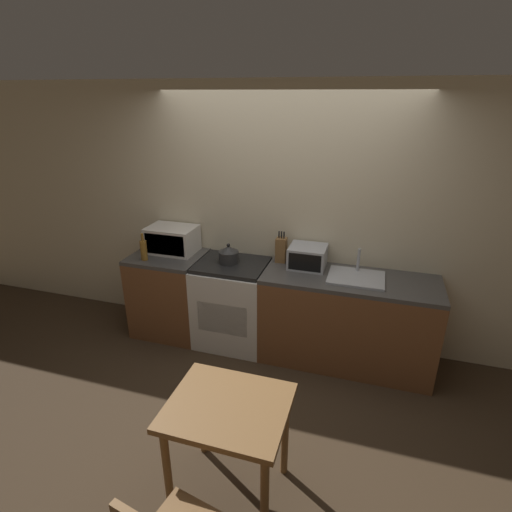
% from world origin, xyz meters
% --- Properties ---
extents(ground_plane, '(16.00, 16.00, 0.00)m').
position_xyz_m(ground_plane, '(0.00, 0.00, 0.00)').
color(ground_plane, '#3D2D1E').
extents(wall_back, '(10.00, 0.06, 2.60)m').
position_xyz_m(wall_back, '(0.00, 0.99, 1.30)').
color(wall_back, beige).
rests_on(wall_back, ground_plane).
extents(counter_left_run, '(0.73, 0.62, 0.90)m').
position_xyz_m(counter_left_run, '(-1.16, 0.65, 0.45)').
color(counter_left_run, brown).
rests_on(counter_left_run, ground_plane).
extents(counter_right_run, '(1.61, 0.62, 0.90)m').
position_xyz_m(counter_right_run, '(0.72, 0.65, 0.45)').
color(counter_right_run, brown).
rests_on(counter_right_run, ground_plane).
extents(stove_range, '(0.71, 0.62, 0.90)m').
position_xyz_m(stove_range, '(-0.44, 0.65, 0.45)').
color(stove_range, silver).
rests_on(stove_range, ground_plane).
extents(kettle, '(0.20, 0.20, 0.20)m').
position_xyz_m(kettle, '(-0.47, 0.66, 0.99)').
color(kettle, '#2D2D2D').
rests_on(kettle, stove_range).
extents(microwave, '(0.50, 0.35, 0.27)m').
position_xyz_m(microwave, '(-1.15, 0.76, 1.04)').
color(microwave, silver).
rests_on(microwave, counter_left_run).
extents(bottle, '(0.07, 0.07, 0.28)m').
position_xyz_m(bottle, '(-1.31, 0.48, 1.01)').
color(bottle, olive).
rests_on(bottle, counter_left_run).
extents(knife_block, '(0.10, 0.10, 0.32)m').
position_xyz_m(knife_block, '(0.02, 0.84, 1.03)').
color(knife_block, brown).
rests_on(knife_block, counter_right_run).
extents(toaster_oven, '(0.35, 0.31, 0.21)m').
position_xyz_m(toaster_oven, '(0.29, 0.78, 1.01)').
color(toaster_oven, '#ADAFB5').
rests_on(toaster_oven, counter_right_run).
extents(sink_basin, '(0.50, 0.40, 0.24)m').
position_xyz_m(sink_basin, '(0.77, 0.66, 0.91)').
color(sink_basin, '#ADAFB5').
rests_on(sink_basin, counter_right_run).
extents(dining_table, '(0.73, 0.62, 0.74)m').
position_xyz_m(dining_table, '(0.15, -1.02, 0.61)').
color(dining_table, brown).
rests_on(dining_table, ground_plane).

